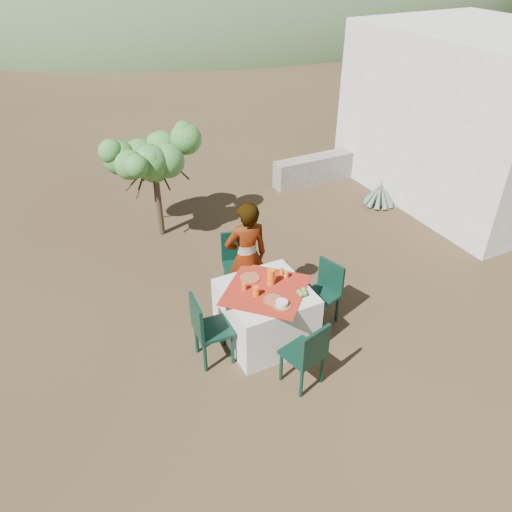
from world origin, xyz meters
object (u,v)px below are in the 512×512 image
at_px(guesthouse, 476,116).
at_px(agave, 380,195).
at_px(person, 246,258).
at_px(juice_pitcher, 271,277).
at_px(chair_left, 207,327).
at_px(shrub_tree, 156,162).
at_px(table, 266,314).
at_px(chair_right, 325,290).
at_px(chair_far, 238,261).
at_px(chair_near, 308,353).

bearing_deg(guesthouse, agave, 174.37).
relative_size(person, juice_pitcher, 7.82).
bearing_deg(chair_left, shrub_tree, -4.25).
bearing_deg(table, chair_right, -1.47).
xyz_separation_m(chair_left, guesthouse, (6.28, 2.15, 0.99)).
distance_m(person, shrub_tree, 2.55).
distance_m(chair_far, shrub_tree, 2.28).
bearing_deg(shrub_tree, person, -80.62).
distance_m(chair_left, guesthouse, 6.71).
xyz_separation_m(table, chair_far, (0.11, 1.05, 0.13)).
height_order(shrub_tree, guesthouse, guesthouse).
xyz_separation_m(person, agave, (3.56, 1.61, -0.60)).
distance_m(chair_near, shrub_tree, 4.17).
xyz_separation_m(chair_near, guesthouse, (5.44, 3.03, 1.01)).
bearing_deg(juice_pitcher, chair_left, -172.37).
relative_size(shrub_tree, agave, 2.61).
xyz_separation_m(table, chair_near, (0.04, -0.92, 0.11)).
bearing_deg(chair_far, agave, 33.55).
bearing_deg(chair_near, guesthouse, -164.83).
distance_m(chair_right, juice_pitcher, 0.85).
relative_size(chair_far, chair_left, 1.00).
xyz_separation_m(chair_far, person, (-0.05, -0.38, 0.29)).
bearing_deg(person, chair_near, 93.78).
xyz_separation_m(person, guesthouse, (5.42, 1.43, 0.69)).
relative_size(chair_near, chair_left, 0.96).
xyz_separation_m(chair_far, guesthouse, (5.37, 1.05, 0.99)).
height_order(chair_right, juice_pitcher, juice_pitcher).
bearing_deg(guesthouse, chair_right, -155.27).
xyz_separation_m(chair_near, shrub_tree, (-0.39, 4.07, 0.81)).
relative_size(table, chair_far, 1.41).
bearing_deg(chair_far, shrub_tree, 116.37).
bearing_deg(guesthouse, chair_near, -150.89).
xyz_separation_m(chair_near, chair_left, (-0.84, 0.88, 0.02)).
xyz_separation_m(chair_right, guesthouse, (4.62, 2.13, 1.02)).
relative_size(chair_far, agave, 1.47).
xyz_separation_m(chair_left, chair_right, (1.66, 0.02, -0.03)).
bearing_deg(chair_near, agave, -152.04).
distance_m(chair_near, chair_left, 1.22).
relative_size(chair_near, juice_pitcher, 4.28).
distance_m(chair_left, shrub_tree, 3.32).
distance_m(table, juice_pitcher, 0.50).
height_order(chair_near, chair_right, chair_near).
bearing_deg(shrub_tree, chair_right, -69.17).
bearing_deg(agave, chair_right, -140.08).
height_order(chair_left, chair_right, chair_left).
bearing_deg(guesthouse, person, -165.20).
height_order(chair_near, agave, chair_near).
height_order(chair_near, chair_left, chair_left).
height_order(chair_right, guesthouse, guesthouse).
relative_size(chair_right, agave, 1.37).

